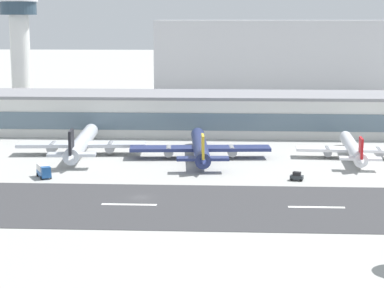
{
  "coord_description": "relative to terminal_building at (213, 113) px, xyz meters",
  "views": [
    {
      "loc": [
        19.3,
        -147.47,
        39.82
      ],
      "look_at": [
        9.35,
        41.21,
        4.7
      ],
      "focal_mm": 64.01,
      "sensor_mm": 36.0,
      "label": 1
    }
  ],
  "objects": [
    {
      "name": "control_tower",
      "position": [
        -75.16,
        25.45,
        21.55
      ],
      "size": [
        14.93,
        14.93,
        46.81
      ],
      "color": "silver",
      "rests_on": "ground_plane"
    },
    {
      "name": "airliner_red_tail_gate_2",
      "position": [
        41.03,
        -43.47,
        -4.08
      ],
      "size": [
        32.37,
        41.92,
        8.75
      ],
      "rotation": [
        0.0,
        0.0,
        1.52
      ],
      "color": "white",
      "rests_on": "ground_plane"
    },
    {
      "name": "service_baggage_tug_0",
      "position": [
        22.39,
        -71.11,
        -5.82
      ],
      "size": [
        3.53,
        2.62,
        2.2
      ],
      "rotation": [
        0.0,
        0.0,
        2.85
      ],
      "color": "#2D3338",
      "rests_on": "ground_plane"
    },
    {
      "name": "service_box_truck_1",
      "position": [
        -40.96,
        -71.2,
        -5.08
      ],
      "size": [
        5.0,
        6.41,
        3.25
      ],
      "rotation": [
        0.0,
        0.0,
        5.22
      ],
      "color": "#23569E",
      "rests_on": "ground_plane"
    },
    {
      "name": "distant_hotel_block",
      "position": [
        32.04,
        111.03,
        12.29
      ],
      "size": [
        125.8,
        33.62,
        38.32
      ],
      "primitive_type": "cube",
      "color": "#BCBCC1",
      "rests_on": "ground_plane"
    },
    {
      "name": "runway_strip",
      "position": [
        -14.13,
        -95.41,
        -6.83
      ],
      "size": [
        800.0,
        35.85,
        0.08
      ],
      "primitive_type": "cube",
      "color": "#38383A",
      "rests_on": "ground_plane"
    },
    {
      "name": "runway_centreline_dash_4",
      "position": [
        -15.88,
        -95.41,
        -6.78
      ],
      "size": [
        12.0,
        1.2,
        0.01
      ],
      "primitive_type": "cube",
      "color": "white",
      "rests_on": "runway_strip"
    },
    {
      "name": "terminal_building",
      "position": [
        0.0,
        0.0,
        0.0
      ],
      "size": [
        213.15,
        27.71,
        13.73
      ],
      "color": "silver",
      "rests_on": "ground_plane"
    },
    {
      "name": "ground_plane",
      "position": [
        -14.13,
        -89.43,
        -6.87
      ],
      "size": [
        1400.0,
        1400.0,
        0.0
      ],
      "primitive_type": "plane",
      "color": "#A8A8A3"
    },
    {
      "name": "airliner_gold_tail_gate_1",
      "position": [
        -2.53,
        -45.9,
        -3.71
      ],
      "size": [
        40.49,
        47.49,
        9.91
      ],
      "rotation": [
        0.0,
        0.0,
        1.65
      ],
      "color": "navy",
      "rests_on": "ground_plane"
    },
    {
      "name": "airliner_black_tail_gate_0",
      "position": [
        -37.58,
        -42.31,
        -3.55
      ],
      "size": [
        37.93,
        49.8,
        10.39
      ],
      "rotation": [
        0.0,
        0.0,
        1.65
      ],
      "color": "silver",
      "rests_on": "ground_plane"
    },
    {
      "name": "runway_centreline_dash_5",
      "position": [
        24.21,
        -95.41,
        -6.78
      ],
      "size": [
        12.0,
        1.2,
        0.01
      ],
      "primitive_type": "cube",
      "color": "white",
      "rests_on": "runway_strip"
    }
  ]
}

